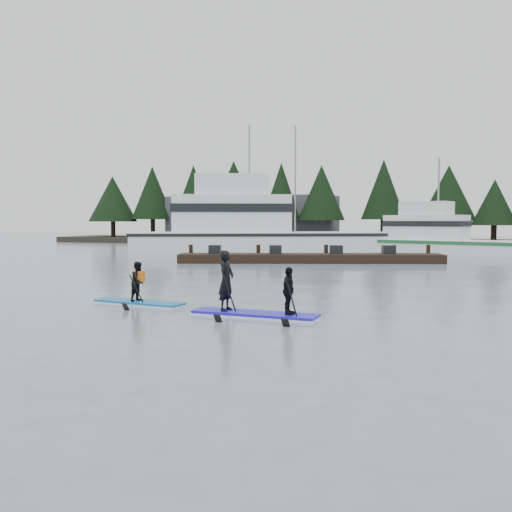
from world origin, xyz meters
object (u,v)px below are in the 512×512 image
(fishing_boat_medium, at_px, (441,246))
(floating_dock, at_px, (310,258))
(fishing_boat_large, at_px, (254,240))
(paddleboard_solo, at_px, (139,290))
(paddleboard_duo, at_px, (253,295))

(fishing_boat_medium, height_order, floating_dock, fishing_boat_medium)
(fishing_boat_large, relative_size, fishing_boat_medium, 1.57)
(fishing_boat_medium, relative_size, paddleboard_solo, 4.58)
(paddleboard_solo, bearing_deg, fishing_boat_large, 110.40)
(fishing_boat_medium, distance_m, paddleboard_duo, 30.73)
(floating_dock, bearing_deg, fishing_boat_medium, 42.07)
(fishing_boat_medium, relative_size, paddleboard_duo, 4.01)
(fishing_boat_large, relative_size, floating_dock, 1.38)
(fishing_boat_large, relative_size, paddleboard_duo, 6.31)
(fishing_boat_large, bearing_deg, fishing_boat_medium, -17.45)
(floating_dock, xyz_separation_m, paddleboard_solo, (-0.65, -17.59, 0.17))
(fishing_boat_large, relative_size, paddleboard_solo, 7.20)
(paddleboard_duo, bearing_deg, fishing_boat_large, 112.24)
(paddleboard_solo, xyz_separation_m, paddleboard_duo, (3.81, -0.82, 0.13))
(fishing_boat_medium, distance_m, paddleboard_solo, 30.62)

